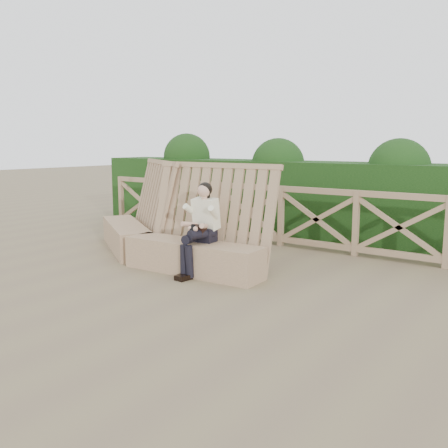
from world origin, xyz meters
The scene contains 5 objects.
ground centered at (0.00, 0.00, 0.00)m, with size 60.00×60.00×0.00m, color brown.
bench centered at (-1.69, 1.37, 0.40)m, with size 4.12×1.85×1.60m.
woman centered at (-0.59, 1.05, 0.72)m, with size 0.38×0.77×1.32m.
guardrail centered at (0.00, 3.50, 0.55)m, with size 10.10×0.09×1.10m.
hedge centered at (0.00, 4.70, 0.75)m, with size 12.00×1.20×1.50m, color black.
Camera 1 is at (3.83, -4.35, 1.86)m, focal length 40.00 mm.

